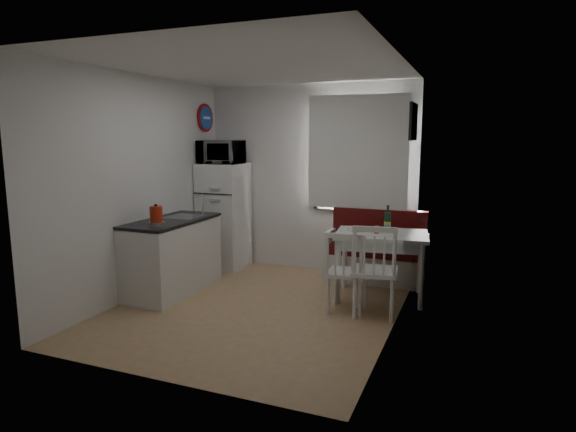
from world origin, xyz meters
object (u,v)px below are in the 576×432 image
object	(u,v)px
bench	(376,258)
kettle	(156,215)
dining_table	(381,240)
chair_left	(345,264)
fridge	(224,216)
chair_right	(373,261)
microwave	(221,152)
wine_bottle	(388,218)
kitchen_counter	(173,255)

from	to	relation	value
bench	kettle	xyz separation A→B (m)	(-2.17, -1.71, 0.70)
dining_table	kettle	bearing A→B (deg)	-164.05
dining_table	chair_left	world-z (taller)	chair_left
dining_table	fridge	distance (m)	2.45
chair_left	chair_right	bearing A→B (deg)	-3.48
microwave	kettle	xyz separation A→B (m)	(0.03, -1.55, -0.66)
kettle	dining_table	bearing A→B (deg)	23.93
dining_table	chair_right	distance (m)	0.68
chair_right	bench	bearing A→B (deg)	91.93
chair_right	microwave	size ratio (longest dim) A/B	0.90
dining_table	microwave	distance (m)	2.63
bench	kettle	bearing A→B (deg)	-141.72
bench	chair_right	bearing A→B (deg)	-80.19
chair_left	chair_right	size ratio (longest dim) A/B	0.90
chair_right	wine_bottle	distance (m)	0.84
microwave	chair_right	bearing A→B (deg)	-25.86
chair_right	fridge	size ratio (longest dim) A/B	0.35
kitchen_counter	kettle	distance (m)	0.66
kitchen_counter	microwave	xyz separation A→B (m)	(0.02, 1.19, 1.22)
chair_left	chair_right	distance (m)	0.30
bench	chair_right	distance (m)	1.39
chair_left	kettle	world-z (taller)	kettle
kitchen_counter	microwave	bearing A→B (deg)	89.06
fridge	chair_right	bearing A→B (deg)	-26.81
fridge	kettle	xyz separation A→B (m)	(0.03, -1.60, 0.26)
chair_right	fridge	world-z (taller)	fridge
chair_left	kettle	bearing A→B (deg)	-171.20
bench	kettle	distance (m)	2.85
kitchen_counter	microwave	size ratio (longest dim) A/B	2.23
dining_table	fridge	world-z (taller)	fridge
microwave	wine_bottle	size ratio (longest dim) A/B	1.88
kitchen_counter	bench	size ratio (longest dim) A/B	1.01
dining_table	kettle	size ratio (longest dim) A/B	5.02
kitchen_counter	wine_bottle	world-z (taller)	kitchen_counter
chair_left	bench	bearing A→B (deg)	85.75
fridge	kettle	distance (m)	1.62
dining_table	fridge	bearing A→B (deg)	158.90
wine_bottle	bench	bearing A→B (deg)	112.23
chair_left	microwave	distance (m)	2.68
chair_left	wine_bottle	world-z (taller)	wine_bottle
kettle	chair_left	bearing A→B (deg)	10.31
bench	microwave	bearing A→B (deg)	-175.83
dining_table	chair_right	xyz separation A→B (m)	(0.05, -0.67, -0.08)
dining_table	wine_bottle	world-z (taller)	wine_bottle
dining_table	wine_bottle	bearing A→B (deg)	57.77
dining_table	microwave	xyz separation A→B (m)	(-2.38, 0.51, 0.98)
kitchen_counter	kettle	bearing A→B (deg)	-82.10
chair_left	microwave	xyz separation A→B (m)	(-2.13, 1.17, 1.12)
bench	kettle	size ratio (longest dim) A/B	5.79
bench	microwave	distance (m)	2.59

